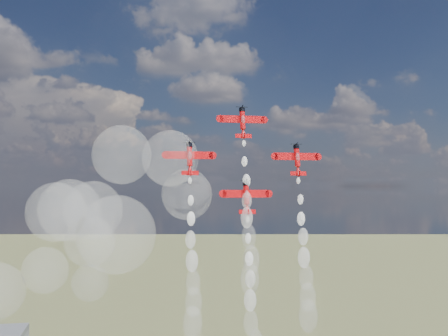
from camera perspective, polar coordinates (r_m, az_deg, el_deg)
The scene contains 9 objects.
plane_lead at distance 153.65m, azimuth 2.04°, elevation 5.05°, with size 13.39×4.68×9.46m.
plane_left at distance 147.56m, azimuth -3.77°, elevation 1.09°, with size 13.39×4.68×9.46m.
plane_right at distance 155.00m, azimuth 7.97°, elevation 0.96°, with size 13.39×4.68×9.46m.
plane_slot at distance 148.10m, azimuth 2.46°, elevation -3.13°, with size 13.39×4.68×9.46m.
smoke_trail_lead at distance 146.10m, azimuth 2.77°, elevation -8.95°, with size 5.51×11.10×40.77m.
smoke_trail_left at distance 142.42m, azimuth -3.43°, elevation -13.51°, with size 5.35×11.62×40.38m.
smoke_trail_right at distance 150.28m, azimuth 8.98°, elevation -12.83°, with size 5.10×10.64×40.23m.
smoke_trail_slot at distance 146.00m, azimuth 3.16°, elevation -17.76°, with size 5.75×11.51×41.12m.
drifted_smoke_cloud at distance 153.30m, azimuth -13.84°, elevation -5.45°, with size 70.31×42.11×55.43m.
Camera 1 is at (-44.72, -127.63, 91.86)m, focal length 42.00 mm.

